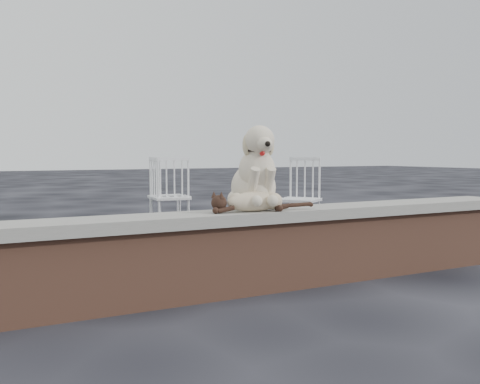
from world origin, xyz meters
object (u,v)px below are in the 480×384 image
cat (254,200)px  chair_e (170,196)px  dog (253,167)px  chair_c (169,195)px  chair_d (299,198)px

cat → chair_e: bearing=90.6°
dog → chair_c: 2.98m
dog → cat: size_ratio=0.66×
dog → cat: dog is taller
dog → chair_c: bearing=91.3°
cat → chair_e: size_ratio=0.99×
chair_c → dog: bearing=81.7°
chair_d → chair_e: size_ratio=1.00×
chair_d → chair_c: (-1.16, 1.14, 0.00)m
chair_d → dog: bearing=-77.8°
chair_e → chair_c: bearing=-12.6°
cat → chair_e: (0.50, 2.93, -0.19)m
cat → chair_e: chair_e is taller
chair_d → chair_c: bearing=-170.1°
chair_e → chair_c: 0.14m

